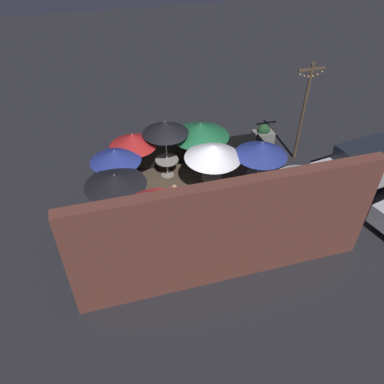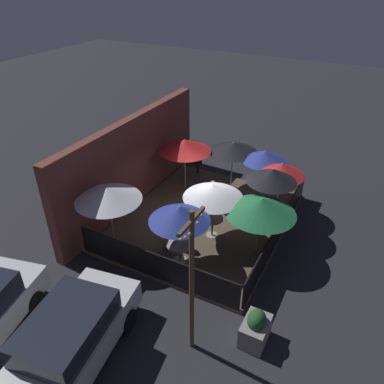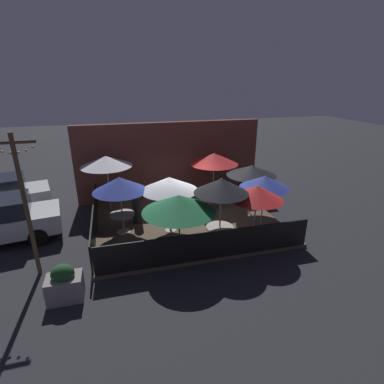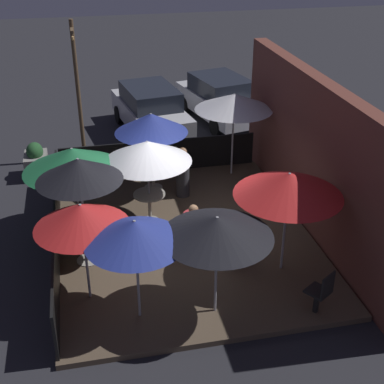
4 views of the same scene
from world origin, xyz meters
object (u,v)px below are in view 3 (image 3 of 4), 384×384
(patio_umbrella_1, at_px, (221,186))
(planter_box, at_px, (64,284))
(patio_umbrella_2, at_px, (169,184))
(dining_table_2, at_px, (170,216))
(dining_table_0, at_px, (123,218))
(patio_umbrella_5, at_px, (214,159))
(patio_umbrella_8, at_px, (179,203))
(patio_umbrella_3, at_px, (257,193))
(patio_umbrella_4, at_px, (106,161))
(patio_umbrella_7, at_px, (252,170))
(patio_umbrella_0, at_px, (120,184))
(patron_0, at_px, (137,207))
(dining_table_1, at_px, (220,231))
(light_post, at_px, (25,201))
(patron_1, at_px, (206,205))
(patio_chair_1, at_px, (242,185))
(patio_umbrella_6, at_px, (265,182))
(patio_chair_0, at_px, (209,198))

(patio_umbrella_1, distance_m, planter_box, 5.21)
(patio_umbrella_2, relative_size, dining_table_2, 2.73)
(patio_umbrella_2, height_order, dining_table_0, patio_umbrella_2)
(patio_umbrella_5, height_order, patio_umbrella_8, patio_umbrella_5)
(patio_umbrella_3, relative_size, patio_umbrella_4, 0.88)
(patio_umbrella_5, distance_m, patio_umbrella_8, 4.83)
(patio_umbrella_4, distance_m, patio_umbrella_7, 5.97)
(patio_umbrella_7, bearing_deg, patio_umbrella_4, 161.14)
(patio_umbrella_0, relative_size, patron_0, 1.56)
(dining_table_1, bearing_deg, light_post, 178.71)
(patio_umbrella_5, distance_m, planter_box, 8.02)
(patio_umbrella_8, height_order, patron_1, patio_umbrella_8)
(patio_chair_1, bearing_deg, patio_umbrella_4, -33.47)
(patio_umbrella_4, relative_size, dining_table_0, 2.61)
(patio_umbrella_5, bearing_deg, patio_umbrella_6, -74.64)
(patio_umbrella_3, bearing_deg, patron_1, 113.56)
(patron_1, bearing_deg, dining_table_0, 94.53)
(patron_0, bearing_deg, patio_chair_1, -16.51)
(dining_table_1, relative_size, dining_table_2, 1.20)
(light_post, bearing_deg, patio_umbrella_5, 29.69)
(dining_table_0, height_order, light_post, light_post)
(patio_umbrella_3, bearing_deg, patio_umbrella_2, 148.93)
(planter_box, bearing_deg, patio_umbrella_0, 62.13)
(patio_umbrella_2, distance_m, dining_table_0, 2.14)
(patio_umbrella_8, relative_size, light_post, 0.54)
(patio_umbrella_1, xyz_separation_m, patio_umbrella_7, (2.16, 2.27, -0.32))
(patio_umbrella_3, xyz_separation_m, patio_umbrella_8, (-2.64, -0.11, -0.04))
(patio_umbrella_6, height_order, dining_table_2, patio_umbrella_6)
(dining_table_1, relative_size, patron_1, 0.74)
(patio_umbrella_8, xyz_separation_m, dining_table_0, (-1.66, 2.01, -1.20))
(patio_umbrella_5, relative_size, patio_umbrella_7, 1.09)
(patio_chair_1, bearing_deg, patio_chair_0, -4.28)
(patio_umbrella_6, bearing_deg, patio_umbrella_1, -156.53)
(patio_umbrella_5, xyz_separation_m, patio_chair_1, (1.51, 0.17, -1.47))
(dining_table_1, distance_m, patron_0, 3.58)
(patron_0, bearing_deg, patron_1, -40.03)
(dining_table_0, distance_m, patron_1, 3.33)
(patio_umbrella_3, distance_m, dining_table_1, 1.75)
(patio_umbrella_1, bearing_deg, dining_table_2, 131.35)
(patio_umbrella_0, bearing_deg, dining_table_2, -11.09)
(dining_table_0, xyz_separation_m, patio_chair_1, (5.71, 2.27, -0.07))
(patio_umbrella_7, height_order, patio_umbrella_8, patio_umbrella_8)
(patio_umbrella_0, height_order, planter_box, patio_umbrella_0)
(patio_umbrella_7, bearing_deg, patio_umbrella_5, 120.86)
(patron_0, height_order, patron_1, patron_0)
(patio_umbrella_4, xyz_separation_m, dining_table_2, (2.13, -2.66, -1.55))
(patio_chair_0, relative_size, patron_1, 0.77)
(patio_umbrella_1, relative_size, patron_0, 1.77)
(patio_umbrella_7, bearing_deg, patio_chair_1, 75.27)
(patron_0, relative_size, planter_box, 1.32)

